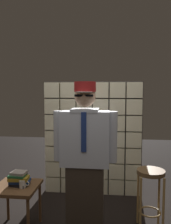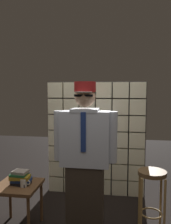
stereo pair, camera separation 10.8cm
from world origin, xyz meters
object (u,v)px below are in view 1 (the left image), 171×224
at_px(standing_person, 85,159).
at_px(side_table, 17,192).
at_px(bar_stool, 150,185).
at_px(book_stack, 19,179).
at_px(coffee_mug, 23,184).

xyz_separation_m(standing_person, side_table, (-0.85, 0.06, -0.46)).
bearing_deg(side_table, bar_stool, 6.85).
distance_m(bar_stool, book_stack, 1.61).
height_order(bar_stool, book_stack, bar_stool).
xyz_separation_m(side_table, book_stack, (0.03, 0.01, 0.16)).
bearing_deg(bar_stool, standing_person, -161.79).
xyz_separation_m(side_table, coffee_mug, (0.10, -0.05, 0.13)).
relative_size(standing_person, side_table, 3.19).
bearing_deg(coffee_mug, standing_person, -0.99).
distance_m(bar_stool, coffee_mug, 1.55).
bearing_deg(bar_stool, coffee_mug, -170.95).
bearing_deg(standing_person, coffee_mug, 179.45).
bearing_deg(coffee_mug, side_table, 154.08).
xyz_separation_m(book_stack, coffee_mug, (0.07, -0.06, -0.04)).
bearing_deg(coffee_mug, bar_stool, 9.05).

